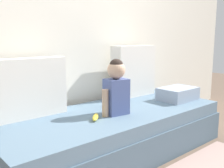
{
  "coord_description": "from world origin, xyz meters",
  "views": [
    {
      "loc": [
        -1.46,
        -1.68,
        1.04
      ],
      "look_at": [
        -0.01,
        0.0,
        0.64
      ],
      "focal_mm": 41.7,
      "sensor_mm": 36.0,
      "label": 1
    }
  ],
  "objects_px": {
    "throw_pillow_left": "(31,88)",
    "toddler": "(116,87)",
    "banana": "(95,117)",
    "couch": "(113,133)",
    "throw_pillow_right": "(134,71)",
    "folded_blanket": "(178,94)"
  },
  "relations": [
    {
      "from": "banana",
      "to": "folded_blanket",
      "type": "distance_m",
      "value": 1.07
    },
    {
      "from": "couch",
      "to": "throw_pillow_right",
      "type": "xyz_separation_m",
      "value": [
        0.6,
        0.34,
        0.48
      ]
    },
    {
      "from": "throw_pillow_right",
      "to": "toddler",
      "type": "relative_size",
      "value": 1.19
    },
    {
      "from": "throw_pillow_left",
      "to": "toddler",
      "type": "distance_m",
      "value": 0.71
    },
    {
      "from": "couch",
      "to": "throw_pillow_left",
      "type": "bearing_deg",
      "value": 150.55
    },
    {
      "from": "throw_pillow_left",
      "to": "folded_blanket",
      "type": "bearing_deg",
      "value": -17.64
    },
    {
      "from": "couch",
      "to": "banana",
      "type": "xyz_separation_m",
      "value": [
        -0.26,
        -0.08,
        0.22
      ]
    },
    {
      "from": "toddler",
      "to": "folded_blanket",
      "type": "bearing_deg",
      "value": -2.84
    },
    {
      "from": "couch",
      "to": "toddler",
      "type": "distance_m",
      "value": 0.44
    },
    {
      "from": "throw_pillow_right",
      "to": "banana",
      "type": "xyz_separation_m",
      "value": [
        -0.86,
        -0.42,
        -0.26
      ]
    },
    {
      "from": "couch",
      "to": "folded_blanket",
      "type": "relative_size",
      "value": 5.45
    },
    {
      "from": "toddler",
      "to": "banana",
      "type": "height_order",
      "value": "toddler"
    },
    {
      "from": "throw_pillow_right",
      "to": "banana",
      "type": "distance_m",
      "value": 0.99
    },
    {
      "from": "couch",
      "to": "throw_pillow_right",
      "type": "height_order",
      "value": "throw_pillow_right"
    },
    {
      "from": "throw_pillow_right",
      "to": "toddler",
      "type": "distance_m",
      "value": 0.75
    },
    {
      "from": "throw_pillow_right",
      "to": "toddler",
      "type": "xyz_separation_m",
      "value": [
        -0.62,
        -0.41,
        -0.05
      ]
    },
    {
      "from": "throw_pillow_left",
      "to": "banana",
      "type": "relative_size",
      "value": 3.38
    },
    {
      "from": "throw_pillow_left",
      "to": "couch",
      "type": "bearing_deg",
      "value": -29.45
    },
    {
      "from": "throw_pillow_right",
      "to": "folded_blanket",
      "type": "xyz_separation_m",
      "value": [
        0.21,
        -0.45,
        -0.22
      ]
    },
    {
      "from": "toddler",
      "to": "folded_blanket",
      "type": "height_order",
      "value": "toddler"
    },
    {
      "from": "banana",
      "to": "folded_blanket",
      "type": "bearing_deg",
      "value": -1.56
    },
    {
      "from": "throw_pillow_right",
      "to": "folded_blanket",
      "type": "bearing_deg",
      "value": -64.83
    }
  ]
}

